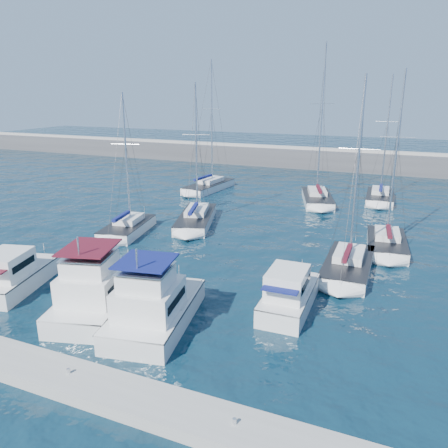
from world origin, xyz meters
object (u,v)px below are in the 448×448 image
at_px(motor_yacht_stbd_inner, 154,308).
at_px(sailboat_mid_a, 128,228).
at_px(sailboat_back_c, 380,197).
at_px(sailboat_mid_b, 196,219).
at_px(sailboat_mid_d, 348,265).
at_px(motor_yacht_stbd_outer, 289,296).
at_px(sailboat_back_a, 209,186).
at_px(sailboat_mid_e, 386,243).
at_px(sailboat_back_b, 317,198).
at_px(motor_yacht_port_inner, 99,291).
at_px(motor_yacht_port_outer, 14,276).

height_order(motor_yacht_stbd_inner, sailboat_mid_a, sailboat_mid_a).
distance_m(motor_yacht_stbd_inner, sailboat_back_c, 36.92).
bearing_deg(sailboat_mid_b, sailboat_mid_d, -40.23).
height_order(sailboat_mid_a, sailboat_mid_d, sailboat_mid_d).
bearing_deg(motor_yacht_stbd_outer, sailboat_back_c, 83.02).
bearing_deg(sailboat_mid_a, sailboat_back_a, 81.50).
xyz_separation_m(motor_yacht_stbd_inner, sailboat_mid_e, (11.28, 18.35, -0.60)).
xyz_separation_m(motor_yacht_stbd_inner, sailboat_mid_b, (-6.73, 18.86, -0.63)).
relative_size(sailboat_mid_d, sailboat_back_c, 0.95).
relative_size(sailboat_mid_b, sailboat_mid_e, 0.94).
bearing_deg(sailboat_back_b, motor_yacht_port_inner, -118.77).
bearing_deg(sailboat_mid_a, sailboat_mid_d, -14.79).
bearing_deg(sailboat_mid_d, motor_yacht_port_inner, -139.32).
xyz_separation_m(sailboat_mid_a, sailboat_mid_d, (20.23, -1.45, 0.00)).
relative_size(motor_yacht_port_outer, motor_yacht_stbd_inner, 0.86).
bearing_deg(motor_yacht_stbd_outer, sailboat_mid_b, 131.95).
bearing_deg(sailboat_mid_d, sailboat_mid_a, 175.16).
bearing_deg(motor_yacht_stbd_outer, sailboat_mid_d, 69.82).
xyz_separation_m(motor_yacht_stbd_outer, sailboat_mid_b, (-13.17, 14.04, -0.44)).
height_order(motor_yacht_stbd_outer, sailboat_mid_a, sailboat_mid_a).
xyz_separation_m(motor_yacht_stbd_inner, sailboat_back_a, (-12.01, 33.37, -0.59)).
xyz_separation_m(motor_yacht_stbd_outer, sailboat_mid_e, (4.83, 13.52, -0.41)).
bearing_deg(motor_yacht_stbd_inner, motor_yacht_port_inner, 161.65).
height_order(sailboat_mid_a, sailboat_back_c, sailboat_back_c).
bearing_deg(motor_yacht_stbd_outer, motor_yacht_stbd_inner, -144.40).
bearing_deg(motor_yacht_stbd_inner, sailboat_mid_e, 48.00).
distance_m(motor_yacht_port_outer, sailboat_back_c, 40.77).
distance_m(motor_yacht_port_outer, motor_yacht_stbd_outer, 18.10).
bearing_deg(sailboat_back_a, motor_yacht_stbd_inner, -63.87).
distance_m(motor_yacht_stbd_inner, sailboat_mid_a, 17.69).
relative_size(motor_yacht_stbd_outer, sailboat_back_c, 0.42).
height_order(sailboat_mid_d, sailboat_mid_e, sailboat_mid_e).
bearing_deg(motor_yacht_port_inner, sailboat_mid_e, 33.55).
xyz_separation_m(motor_yacht_stbd_inner, sailboat_mid_a, (-11.26, 13.63, -0.62)).
distance_m(motor_yacht_port_inner, sailboat_mid_b, 18.47).
bearing_deg(sailboat_mid_e, sailboat_mid_b, 172.70).
bearing_deg(sailboat_mid_d, motor_yacht_port_outer, -150.63).
height_order(sailboat_mid_a, sailboat_mid_b, sailboat_mid_b).
height_order(motor_yacht_stbd_inner, sailboat_mid_b, sailboat_mid_b).
bearing_deg(motor_yacht_port_outer, sailboat_back_a, 77.03).
relative_size(motor_yacht_port_inner, sailboat_mid_a, 0.72).
relative_size(sailboat_back_a, sailboat_back_b, 0.92).
relative_size(motor_yacht_port_outer, sailboat_back_b, 0.38).
height_order(sailboat_mid_b, sailboat_back_b, sailboat_back_b).
xyz_separation_m(sailboat_back_a, sailboat_back_b, (14.71, -1.15, 0.02)).
xyz_separation_m(motor_yacht_port_outer, motor_yacht_stbd_outer, (17.58, 4.30, 0.00)).
distance_m(sailboat_back_a, sailboat_back_b, 14.76).
xyz_separation_m(motor_yacht_port_inner, sailboat_mid_a, (-7.07, 13.05, -0.62)).
relative_size(sailboat_back_a, sailboat_back_c, 1.13).
distance_m(motor_yacht_port_outer, sailboat_mid_a, 13.11).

